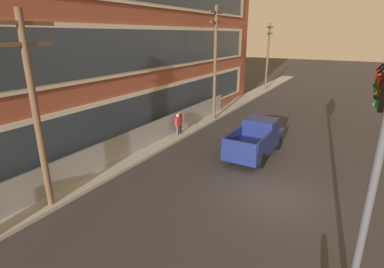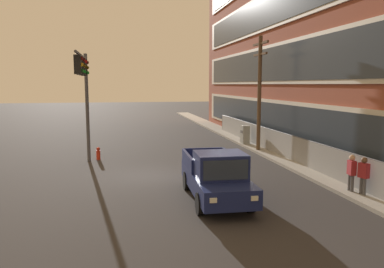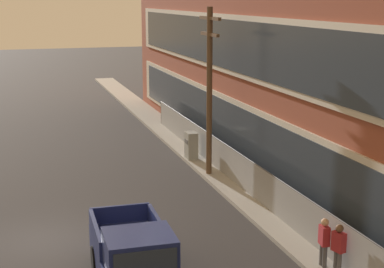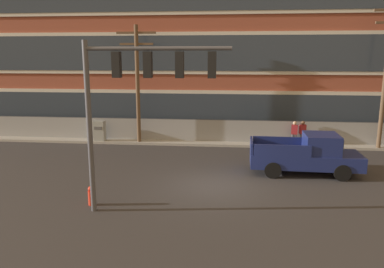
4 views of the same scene
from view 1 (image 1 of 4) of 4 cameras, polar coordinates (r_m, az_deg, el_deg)
The scene contains 11 objects.
ground_plane at distance 14.07m, azimuth 15.22°, elevation -11.52°, with size 160.00×160.00×0.00m, color #333030.
sidewalk_building_side at distance 17.67m, azimuth -12.07°, elevation -4.58°, with size 80.00×1.81×0.16m, color #9E9B93.
brick_mill_building at distance 19.62m, azimuth -32.31°, elevation 18.92°, with size 47.70×10.63×15.85m.
chain_link_fence at distance 16.20m, azimuth -17.05°, elevation -4.31°, with size 29.87×0.06×1.63m.
traffic_signal_mast at distance 9.54m, azimuth 32.32°, elevation 2.48°, with size 5.22×0.43×6.35m.
pickup_truck_navy at distance 18.24m, azimuth 12.22°, elevation -0.89°, with size 5.48×2.21×2.05m.
utility_pole_near_corner at distance 12.66m, azimuth -27.80°, elevation 4.72°, with size 2.55×0.26×7.75m.
utility_pole_midblock at distance 24.36m, azimuth 4.42°, elevation 13.72°, with size 2.06×0.26×8.94m.
utility_pole_far_east at distance 39.13m, azimuth 14.24°, elevation 14.57°, with size 2.55×0.26×8.16m.
pedestrian_near_cabinet at distance 20.76m, azimuth -2.72°, elevation 1.95°, with size 0.43×0.30×1.69m.
pedestrian_by_fence at distance 21.29m, azimuth -2.31°, elevation 2.38°, with size 0.45×0.34×1.69m.
Camera 1 is at (-11.98, -2.66, 6.90)m, focal length 28.00 mm.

